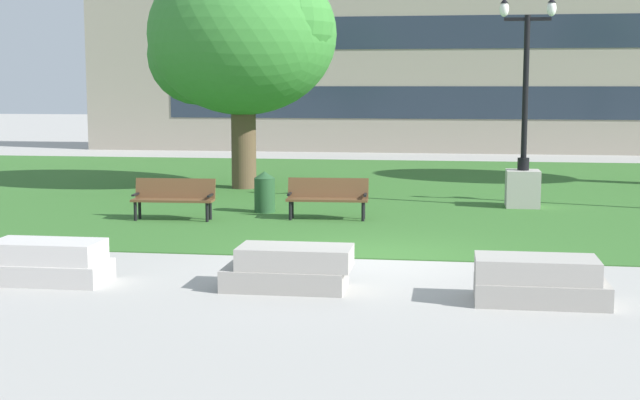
{
  "coord_description": "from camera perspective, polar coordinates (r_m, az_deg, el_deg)",
  "views": [
    {
      "loc": [
        1.31,
        -15.01,
        2.99
      ],
      "look_at": [
        -0.68,
        -1.4,
        1.2
      ],
      "focal_mm": 50.0,
      "sensor_mm": 36.0,
      "label": 1
    }
  ],
  "objects": [
    {
      "name": "concrete_block_left",
      "position": [
        13.11,
        -1.96,
        -4.4
      ],
      "size": [
        1.88,
        0.9,
        0.64
      ],
      "color": "#9E9991",
      "rests_on": "ground"
    },
    {
      "name": "concrete_block_center",
      "position": [
        14.16,
        -17.04,
        -3.84
      ],
      "size": [
        1.8,
        0.9,
        0.64
      ],
      "color": "#BCB7B2",
      "rests_on": "ground"
    },
    {
      "name": "park_bench_near_left",
      "position": [
        19.9,
        -9.33,
        0.24
      ],
      "size": [
        1.82,
        0.62,
        0.9
      ],
      "color": "brown",
      "rests_on": "grass_lawn"
    },
    {
      "name": "grass_lawn",
      "position": [
        25.23,
        5.29,
        0.6
      ],
      "size": [
        40.0,
        20.0,
        0.02
      ],
      "primitive_type": "cube",
      "color": "#336628",
      "rests_on": "ground"
    },
    {
      "name": "tree_near_right",
      "position": [
        25.68,
        -5.12,
        10.34
      ],
      "size": [
        5.59,
        5.33,
        6.63
      ],
      "color": "brown",
      "rests_on": "grass_lawn"
    },
    {
      "name": "park_bench_near_right",
      "position": [
        19.72,
        0.49,
        0.28
      ],
      "size": [
        1.82,
        0.62,
        0.9
      ],
      "color": "brown",
      "rests_on": "grass_lawn"
    },
    {
      "name": "concrete_block_right",
      "position": [
        12.64,
        13.81,
        -5.07
      ],
      "size": [
        1.8,
        0.9,
        0.64
      ],
      "color": "#9E9991",
      "rests_on": "ground"
    },
    {
      "name": "lamp_post_right",
      "position": [
        22.16,
        12.88,
        2.17
      ],
      "size": [
        1.32,
        0.8,
        5.01
      ],
      "color": "#ADA89E",
      "rests_on": "grass_lawn"
    },
    {
      "name": "building_facade_distant",
      "position": [
        39.58,
        7.63,
        10.58
      ],
      "size": [
        31.9,
        1.03,
        10.45
      ],
      "color": "gray",
      "rests_on": "ground"
    },
    {
      "name": "trash_bin",
      "position": [
        20.79,
        -3.56,
        0.53
      ],
      "size": [
        0.49,
        0.49,
        0.96
      ],
      "color": "#234C28",
      "rests_on": "grass_lawn"
    },
    {
      "name": "ground_plane",
      "position": [
        15.37,
        3.28,
        -3.82
      ],
      "size": [
        140.0,
        140.0,
        0.0
      ],
      "primitive_type": "plane",
      "color": "#A3A09B"
    }
  ]
}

